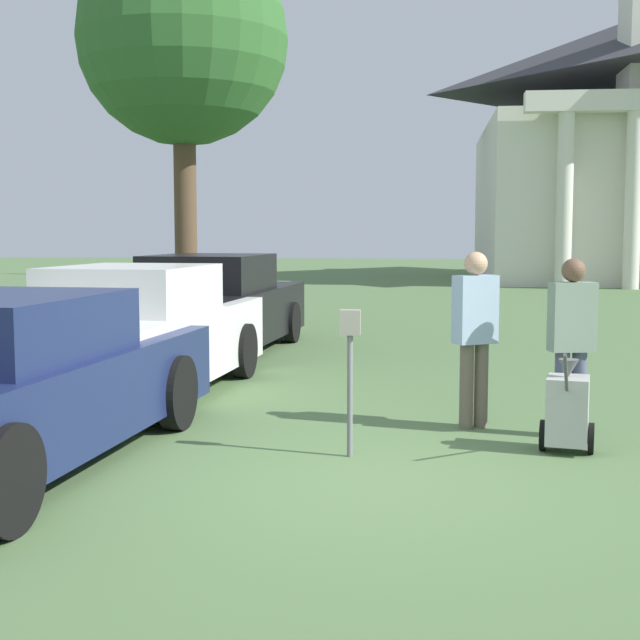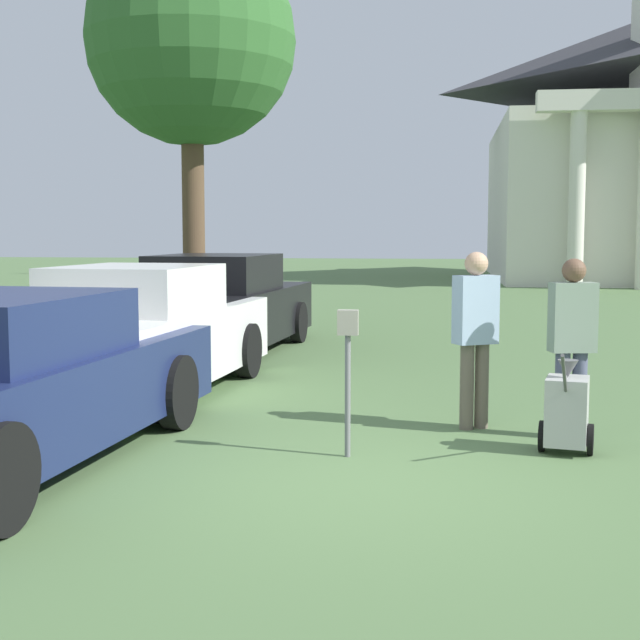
{
  "view_description": "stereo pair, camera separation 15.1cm",
  "coord_description": "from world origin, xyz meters",
  "px_view_note": "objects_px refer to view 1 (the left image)",
  "views": [
    {
      "loc": [
        0.62,
        -6.87,
        1.97
      ],
      "look_at": [
        -0.43,
        1.91,
        1.1
      ],
      "focal_mm": 50.0,
      "sensor_mm": 36.0,
      "label": 1
    },
    {
      "loc": [
        0.77,
        -6.86,
        1.97
      ],
      "look_at": [
        -0.43,
        1.91,
        1.1
      ],
      "focal_mm": 50.0,
      "sensor_mm": 36.0,
      "label": 2
    }
  ],
  "objects_px": {
    "person_worker": "(475,328)",
    "church": "(625,140)",
    "parking_meter": "(350,354)",
    "equipment_cart": "(567,410)",
    "parked_car_black": "(213,308)",
    "person_supervisor": "(572,336)",
    "parked_car_navy": "(10,387)",
    "parked_car_white": "(139,335)"
  },
  "relations": [
    {
      "from": "parked_car_navy",
      "to": "person_worker",
      "type": "xyz_separation_m",
      "value": [
        3.93,
        2.01,
        0.33
      ]
    },
    {
      "from": "parking_meter",
      "to": "equipment_cart",
      "type": "xyz_separation_m",
      "value": [
        1.93,
        0.39,
        -0.52
      ]
    },
    {
      "from": "person_worker",
      "to": "parked_car_white",
      "type": "bearing_deg",
      "value": -47.37
    },
    {
      "from": "parked_car_white",
      "to": "church",
      "type": "xyz_separation_m",
      "value": [
        11.65,
        28.71,
        5.07
      ]
    },
    {
      "from": "person_supervisor",
      "to": "equipment_cart",
      "type": "xyz_separation_m",
      "value": [
        -0.12,
        -0.61,
        -0.6
      ]
    },
    {
      "from": "parking_meter",
      "to": "parked_car_black",
      "type": "bearing_deg",
      "value": 113.39
    },
    {
      "from": "person_worker",
      "to": "person_supervisor",
      "type": "relative_size",
      "value": 1.03
    },
    {
      "from": "person_worker",
      "to": "church",
      "type": "relative_size",
      "value": 0.07
    },
    {
      "from": "parked_car_white",
      "to": "person_worker",
      "type": "distance_m",
      "value": 4.16
    },
    {
      "from": "parked_car_navy",
      "to": "parked_car_white",
      "type": "height_order",
      "value": "parked_car_white"
    },
    {
      "from": "church",
      "to": "parked_car_white",
      "type": "bearing_deg",
      "value": -112.09
    },
    {
      "from": "person_worker",
      "to": "person_supervisor",
      "type": "height_order",
      "value": "person_worker"
    },
    {
      "from": "parked_car_black",
      "to": "church",
      "type": "relative_size",
      "value": 0.23
    },
    {
      "from": "person_supervisor",
      "to": "church",
      "type": "height_order",
      "value": "church"
    },
    {
      "from": "parked_car_black",
      "to": "person_worker",
      "type": "bearing_deg",
      "value": -48.5
    },
    {
      "from": "parked_car_navy",
      "to": "parking_meter",
      "type": "height_order",
      "value": "parked_car_navy"
    },
    {
      "from": "parked_car_navy",
      "to": "equipment_cart",
      "type": "bearing_deg",
      "value": 17.24
    },
    {
      "from": "parked_car_navy",
      "to": "person_supervisor",
      "type": "distance_m",
      "value": 5.13
    },
    {
      "from": "parking_meter",
      "to": "equipment_cart",
      "type": "relative_size",
      "value": 1.3
    },
    {
      "from": "parked_car_white",
      "to": "person_worker",
      "type": "bearing_deg",
      "value": -14.68
    },
    {
      "from": "parking_meter",
      "to": "person_supervisor",
      "type": "distance_m",
      "value": 2.28
    },
    {
      "from": "parking_meter",
      "to": "equipment_cart",
      "type": "distance_m",
      "value": 2.03
    },
    {
      "from": "person_worker",
      "to": "equipment_cart",
      "type": "xyz_separation_m",
      "value": [
        0.78,
        -0.91,
        -0.63
      ]
    },
    {
      "from": "parked_car_navy",
      "to": "church",
      "type": "bearing_deg",
      "value": 74.11
    },
    {
      "from": "parked_car_navy",
      "to": "parked_car_black",
      "type": "distance_m",
      "value": 7.15
    },
    {
      "from": "parking_meter",
      "to": "church",
      "type": "bearing_deg",
      "value": 74.2
    },
    {
      "from": "person_worker",
      "to": "person_supervisor",
      "type": "xyz_separation_m",
      "value": [
        0.9,
        -0.3,
        -0.03
      ]
    },
    {
      "from": "parked_car_navy",
      "to": "parked_car_white",
      "type": "xyz_separation_m",
      "value": [
        0.0,
        3.35,
        0.05
      ]
    },
    {
      "from": "parking_meter",
      "to": "person_worker",
      "type": "relative_size",
      "value": 0.73
    },
    {
      "from": "parked_car_navy",
      "to": "person_worker",
      "type": "relative_size",
      "value": 2.97
    },
    {
      "from": "parking_meter",
      "to": "person_supervisor",
      "type": "relative_size",
      "value": 0.75
    },
    {
      "from": "church",
      "to": "person_worker",
      "type": "bearing_deg",
      "value": -104.43
    },
    {
      "from": "person_supervisor",
      "to": "parking_meter",
      "type": "bearing_deg",
      "value": 13.92
    },
    {
      "from": "church",
      "to": "parked_car_navy",
      "type": "bearing_deg",
      "value": -109.98
    },
    {
      "from": "parked_car_white",
      "to": "church",
      "type": "bearing_deg",
      "value": 72.0
    },
    {
      "from": "equipment_cart",
      "to": "parked_car_black",
      "type": "bearing_deg",
      "value": 139.34
    },
    {
      "from": "person_worker",
      "to": "church",
      "type": "distance_m",
      "value": 31.39
    },
    {
      "from": "parked_car_white",
      "to": "person_supervisor",
      "type": "relative_size",
      "value": 2.84
    },
    {
      "from": "parked_car_black",
      "to": "parking_meter",
      "type": "height_order",
      "value": "parked_car_black"
    },
    {
      "from": "parking_meter",
      "to": "person_supervisor",
      "type": "xyz_separation_m",
      "value": [
        2.04,
        1.0,
        0.07
      ]
    },
    {
      "from": "parked_car_white",
      "to": "person_supervisor",
      "type": "distance_m",
      "value": 5.1
    },
    {
      "from": "parked_car_navy",
      "to": "parked_car_black",
      "type": "relative_size",
      "value": 0.99
    }
  ]
}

